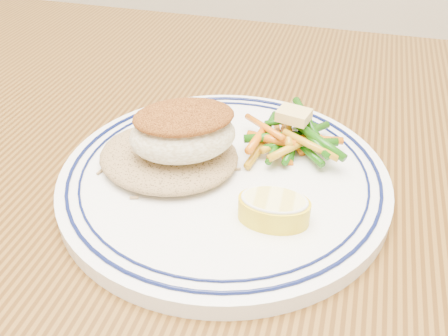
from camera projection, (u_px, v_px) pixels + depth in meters
dining_table at (203, 288)px, 0.47m from camera, size 1.50×0.90×0.75m
plate at (224, 178)px, 0.44m from camera, size 0.29×0.29×0.02m
rice_pilaf at (169, 153)px, 0.44m from camera, size 0.12×0.11×0.02m
fish_fillet at (183, 131)px, 0.41m from camera, size 0.11×0.10×0.04m
vegetable_pile at (292, 138)px, 0.45m from camera, size 0.10×0.10×0.03m
butter_pat at (294, 115)px, 0.45m from camera, size 0.03×0.03×0.01m
lemon_wedge at (274, 208)px, 0.38m from camera, size 0.06×0.05×0.02m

